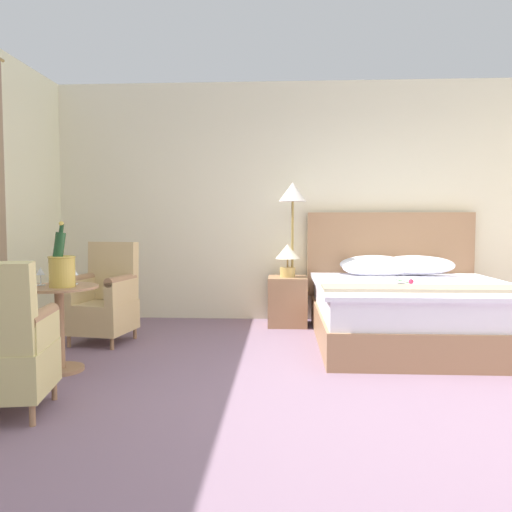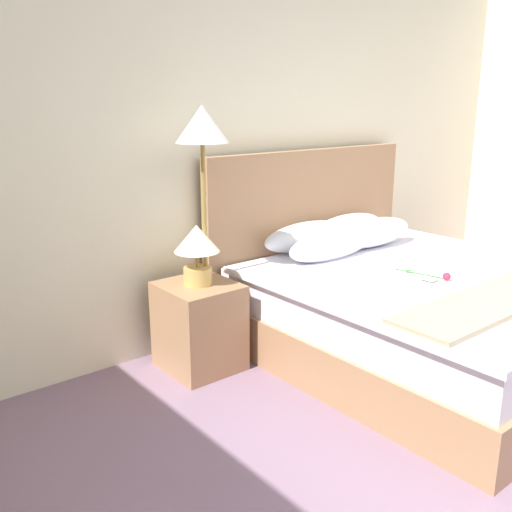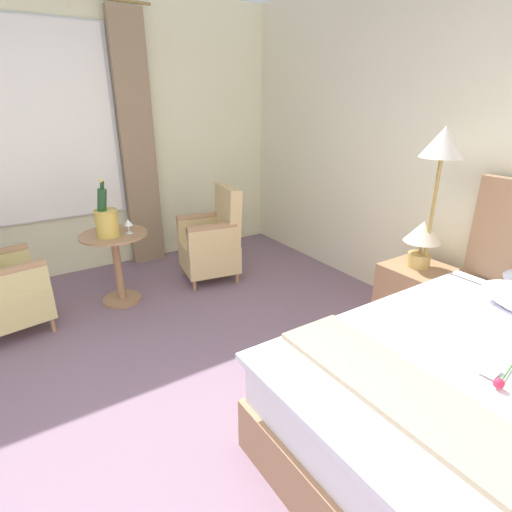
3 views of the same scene
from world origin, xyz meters
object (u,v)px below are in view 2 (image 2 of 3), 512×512
bedside_lamp (197,246)px  floor_lamp_brass (203,155)px  bed (411,304)px  nightstand (199,326)px

bedside_lamp → floor_lamp_brass: bearing=-8.0°
bed → bedside_lamp: (-1.21, 0.71, 0.45)m
bed → nightstand: (-1.21, 0.71, -0.07)m
bed → floor_lamp_brass: (-1.16, 0.71, 1.00)m
bed → bedside_lamp: size_ratio=5.73×
bed → bedside_lamp: bed is taller
nightstand → floor_lamp_brass: floor_lamp_brass is taller
nightstand → floor_lamp_brass: bearing=-8.0°
floor_lamp_brass → nightstand: bearing=172.0°
nightstand → bedside_lamp: (-0.00, 0.00, 0.52)m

